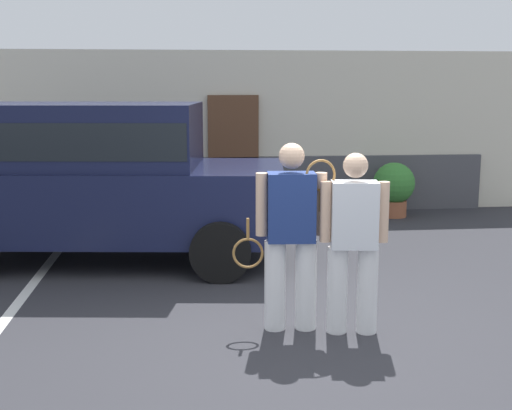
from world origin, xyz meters
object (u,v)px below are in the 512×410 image
at_px(tennis_player_woman, 353,240).
at_px(potted_plant_by_porch, 394,187).
at_px(parked_suv, 97,174).
at_px(tennis_player_man, 290,235).

xyz_separation_m(tennis_player_woman, potted_plant_by_porch, (2.07, 5.33, -0.35)).
relative_size(parked_suv, tennis_player_man, 2.71).
xyz_separation_m(parked_suv, potted_plant_by_porch, (4.74, 2.46, -0.62)).
bearing_deg(tennis_player_woman, parked_suv, -39.77).
bearing_deg(tennis_player_man, tennis_player_woman, 168.78).
bearing_deg(tennis_player_man, potted_plant_by_porch, -113.28).
distance_m(tennis_player_man, tennis_player_woman, 0.58).
bearing_deg(tennis_player_woman, tennis_player_man, -7.50).
relative_size(tennis_player_man, potted_plant_by_porch, 1.86).
xyz_separation_m(parked_suv, tennis_player_woman, (2.67, -2.88, -0.26)).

